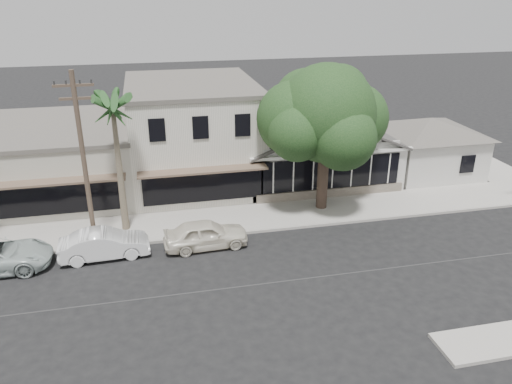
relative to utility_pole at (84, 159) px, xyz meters
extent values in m
plane|color=black|center=(9.00, -5.20, -4.79)|extent=(140.00, 140.00, 0.00)
cube|color=#9E9991|center=(1.00, 1.55, -4.71)|extent=(90.00, 3.50, 0.15)
cube|color=silver|center=(14.00, 7.30, -3.29)|extent=(10.00, 8.00, 3.00)
cube|color=black|center=(14.00, 3.24, -3.04)|extent=(8.80, 0.10, 2.00)
cube|color=#60564C|center=(14.00, 3.25, -4.44)|extent=(9.60, 0.18, 0.70)
cube|color=silver|center=(22.20, 6.30, -3.29)|extent=(6.00, 6.00, 3.00)
cube|color=silver|center=(6.00, 8.30, -1.54)|extent=(8.00, 10.00, 6.50)
cube|color=#B1AB9E|center=(-3.00, 8.30, -2.69)|extent=(10.00, 10.00, 4.20)
cylinder|color=brown|center=(0.00, 0.00, -0.29)|extent=(0.24, 0.24, 9.00)
cube|color=brown|center=(0.00, 0.00, 3.51)|extent=(1.80, 0.12, 0.12)
cube|color=brown|center=(0.00, 0.00, 2.91)|extent=(1.40, 0.12, 0.12)
imported|color=silver|center=(5.56, -1.21, -4.06)|extent=(4.36, 1.93, 1.46)
imported|color=white|center=(0.56, -1.16, -4.08)|extent=(4.39, 1.75, 1.42)
cylinder|color=#48362C|center=(12.89, 1.93, -3.08)|extent=(0.64, 0.64, 3.41)
sphere|color=#163314|center=(12.89, 1.93, 1.08)|extent=(5.55, 5.55, 5.55)
sphere|color=#163314|center=(14.81, 2.57, 0.54)|extent=(4.05, 4.05, 4.05)
sphere|color=#163314|center=(11.18, 2.35, 0.76)|extent=(4.27, 4.27, 4.27)
sphere|color=#163314|center=(13.32, 0.33, 0.12)|extent=(3.63, 3.63, 3.63)
sphere|color=#163314|center=(12.25, 3.63, 1.40)|extent=(3.84, 3.84, 3.84)
sphere|color=#163314|center=(14.17, 3.42, 1.82)|extent=(3.41, 3.41, 3.41)
sphere|color=#163314|center=(10.97, 1.07, 0.33)|extent=(3.20, 3.20, 3.20)
cone|color=#726651|center=(1.50, 1.55, -1.44)|extent=(0.41, 0.41, 6.69)
camera|label=1|loc=(3.17, -23.84, 7.78)|focal=35.00mm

